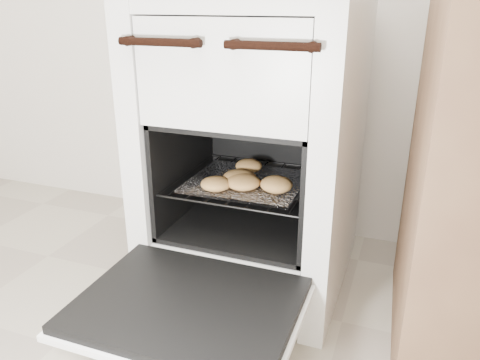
% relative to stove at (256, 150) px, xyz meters
% --- Properties ---
extents(stove, '(0.55, 0.61, 0.84)m').
position_rel_stove_xyz_m(stove, '(0.00, 0.00, 0.00)').
color(stove, silver).
rests_on(stove, ground).
extents(oven_door, '(0.49, 0.38, 0.03)m').
position_rel_stove_xyz_m(oven_door, '(0.00, -0.46, -0.23)').
color(oven_door, black).
rests_on(oven_door, stove).
extents(oven_rack, '(0.40, 0.38, 0.01)m').
position_rel_stove_xyz_m(oven_rack, '(0.00, -0.06, -0.08)').
color(oven_rack, black).
rests_on(oven_rack, stove).
extents(foil_sheet, '(0.31, 0.27, 0.01)m').
position_rel_stove_xyz_m(foil_sheet, '(0.00, -0.08, -0.07)').
color(foil_sheet, white).
rests_on(foil_sheet, oven_rack).
extents(baked_rolls, '(0.24, 0.26, 0.04)m').
position_rel_stove_xyz_m(baked_rolls, '(0.01, -0.11, -0.05)').
color(baked_rolls, tan).
rests_on(baked_rolls, foil_sheet).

